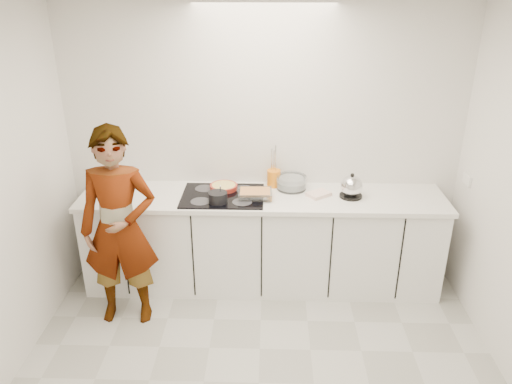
{
  "coord_description": "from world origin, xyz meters",
  "views": [
    {
      "loc": [
        0.06,
        -2.74,
        2.73
      ],
      "look_at": [
        -0.05,
        1.05,
        1.05
      ],
      "focal_mm": 35.0,
      "sensor_mm": 36.0,
      "label": 1
    }
  ],
  "objects_px": {
    "kettle": "(351,187)",
    "utensil_crock": "(274,178)",
    "mixing_bowl": "(291,183)",
    "cook": "(119,229)",
    "baking_dish": "(255,193)",
    "tart_dish": "(224,187)",
    "hob": "(223,196)",
    "saucepan": "(218,197)"
  },
  "relations": [
    {
      "from": "kettle",
      "to": "utensil_crock",
      "type": "distance_m",
      "value": 0.72
    },
    {
      "from": "hob",
      "to": "cook",
      "type": "relative_size",
      "value": 0.43
    },
    {
      "from": "baking_dish",
      "to": "mixing_bowl",
      "type": "relative_size",
      "value": 0.86
    },
    {
      "from": "mixing_bowl",
      "to": "kettle",
      "type": "height_order",
      "value": "kettle"
    },
    {
      "from": "saucepan",
      "to": "baking_dish",
      "type": "xyz_separation_m",
      "value": [
        0.32,
        0.12,
        -0.01
      ]
    },
    {
      "from": "cook",
      "to": "tart_dish",
      "type": "bearing_deg",
      "value": 36.13
    },
    {
      "from": "mixing_bowl",
      "to": "cook",
      "type": "distance_m",
      "value": 1.57
    },
    {
      "from": "baking_dish",
      "to": "kettle",
      "type": "height_order",
      "value": "kettle"
    },
    {
      "from": "mixing_bowl",
      "to": "utensil_crock",
      "type": "xyz_separation_m",
      "value": [
        -0.16,
        0.06,
        0.02
      ]
    },
    {
      "from": "kettle",
      "to": "cook",
      "type": "xyz_separation_m",
      "value": [
        -1.92,
        -0.53,
        -0.16
      ]
    },
    {
      "from": "saucepan",
      "to": "utensil_crock",
      "type": "relative_size",
      "value": 1.11
    },
    {
      "from": "tart_dish",
      "to": "baking_dish",
      "type": "xyz_separation_m",
      "value": [
        0.29,
        -0.16,
        0.01
      ]
    },
    {
      "from": "hob",
      "to": "kettle",
      "type": "relative_size",
      "value": 3.19
    },
    {
      "from": "saucepan",
      "to": "cook",
      "type": "xyz_separation_m",
      "value": [
        -0.76,
        -0.36,
        -0.12
      ]
    },
    {
      "from": "saucepan",
      "to": "baking_dish",
      "type": "height_order",
      "value": "saucepan"
    },
    {
      "from": "baking_dish",
      "to": "cook",
      "type": "height_order",
      "value": "cook"
    },
    {
      "from": "utensil_crock",
      "to": "cook",
      "type": "height_order",
      "value": "cook"
    },
    {
      "from": "mixing_bowl",
      "to": "cook",
      "type": "relative_size",
      "value": 0.2
    },
    {
      "from": "tart_dish",
      "to": "baking_dish",
      "type": "bearing_deg",
      "value": -29.17
    },
    {
      "from": "cook",
      "to": "mixing_bowl",
      "type": "bearing_deg",
      "value": 23.15
    },
    {
      "from": "tart_dish",
      "to": "mixing_bowl",
      "type": "xyz_separation_m",
      "value": [
        0.62,
        0.05,
        0.02
      ]
    },
    {
      "from": "tart_dish",
      "to": "baking_dish",
      "type": "distance_m",
      "value": 0.33
    },
    {
      "from": "utensil_crock",
      "to": "cook",
      "type": "distance_m",
      "value": 1.46
    },
    {
      "from": "kettle",
      "to": "utensil_crock",
      "type": "xyz_separation_m",
      "value": [
        -0.68,
        0.23,
        -0.02
      ]
    },
    {
      "from": "saucepan",
      "to": "baking_dish",
      "type": "relative_size",
      "value": 0.58
    },
    {
      "from": "tart_dish",
      "to": "utensil_crock",
      "type": "bearing_deg",
      "value": 14.11
    },
    {
      "from": "utensil_crock",
      "to": "cook",
      "type": "relative_size",
      "value": 0.09
    },
    {
      "from": "hob",
      "to": "tart_dish",
      "type": "height_order",
      "value": "tart_dish"
    },
    {
      "from": "baking_dish",
      "to": "cook",
      "type": "bearing_deg",
      "value": -155.87
    },
    {
      "from": "hob",
      "to": "mixing_bowl",
      "type": "height_order",
      "value": "mixing_bowl"
    },
    {
      "from": "tart_dish",
      "to": "cook",
      "type": "bearing_deg",
      "value": -140.58
    },
    {
      "from": "saucepan",
      "to": "cook",
      "type": "distance_m",
      "value": 0.85
    },
    {
      "from": "saucepan",
      "to": "utensil_crock",
      "type": "height_order",
      "value": "saucepan"
    },
    {
      "from": "saucepan",
      "to": "mixing_bowl",
      "type": "distance_m",
      "value": 0.72
    },
    {
      "from": "hob",
      "to": "tart_dish",
      "type": "distance_m",
      "value": 0.14
    },
    {
      "from": "hob",
      "to": "tart_dish",
      "type": "bearing_deg",
      "value": 91.57
    },
    {
      "from": "tart_dish",
      "to": "mixing_bowl",
      "type": "height_order",
      "value": "mixing_bowl"
    },
    {
      "from": "saucepan",
      "to": "mixing_bowl",
      "type": "bearing_deg",
      "value": 27.75
    },
    {
      "from": "saucepan",
      "to": "mixing_bowl",
      "type": "height_order",
      "value": "saucepan"
    },
    {
      "from": "cook",
      "to": "baking_dish",
      "type": "bearing_deg",
      "value": 20.84
    },
    {
      "from": "cook",
      "to": "hob",
      "type": "bearing_deg",
      "value": 29.51
    },
    {
      "from": "kettle",
      "to": "utensil_crock",
      "type": "bearing_deg",
      "value": 161.35
    }
  ]
}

